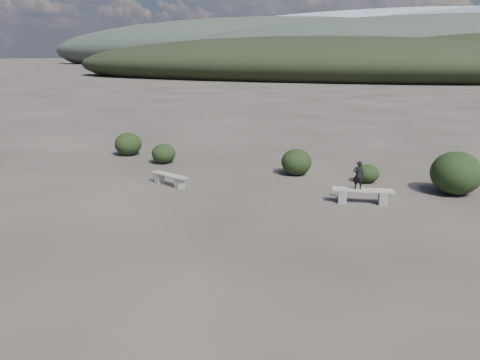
% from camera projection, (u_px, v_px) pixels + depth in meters
% --- Properties ---
extents(ground, '(1200.00, 1200.00, 0.00)m').
position_uv_depth(ground, '(204.00, 261.00, 11.26)').
color(ground, '#312B26').
rests_on(ground, ground).
extents(bench_left, '(1.76, 0.88, 0.43)m').
position_uv_depth(bench_left, '(169.00, 179.00, 17.73)').
color(bench_left, slate).
rests_on(bench_left, ground).
extents(bench_right, '(2.02, 0.89, 0.50)m').
position_uv_depth(bench_right, '(363.00, 195.00, 15.55)').
color(bench_right, slate).
rests_on(bench_right, ground).
extents(seated_person, '(0.39, 0.31, 0.95)m').
position_uv_depth(seated_person, '(358.00, 175.00, 15.40)').
color(seated_person, black).
rests_on(seated_person, bench_right).
extents(shrub_a, '(1.09, 1.09, 0.89)m').
position_uv_depth(shrub_a, '(164.00, 154.00, 21.35)').
color(shrub_a, black).
rests_on(shrub_a, ground).
extents(shrub_b, '(1.25, 1.25, 1.07)m').
position_uv_depth(shrub_b, '(296.00, 162.00, 19.24)').
color(shrub_b, black).
rests_on(shrub_b, ground).
extents(shrub_c, '(0.89, 0.89, 0.71)m').
position_uv_depth(shrub_c, '(368.00, 174.00, 18.11)').
color(shrub_c, black).
rests_on(shrub_c, ground).
extents(shrub_d, '(1.75, 1.75, 1.53)m').
position_uv_depth(shrub_d, '(456.00, 173.00, 16.49)').
color(shrub_d, black).
rests_on(shrub_d, ground).
extents(shrub_f, '(1.31, 1.31, 1.11)m').
position_uv_depth(shrub_f, '(128.00, 144.00, 23.05)').
color(shrub_f, black).
rests_on(shrub_f, ground).
extents(mountain_ridges, '(500.00, 400.00, 56.00)m').
position_uv_depth(mountain_ridges, '(427.00, 46.00, 312.54)').
color(mountain_ridges, black).
rests_on(mountain_ridges, ground).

